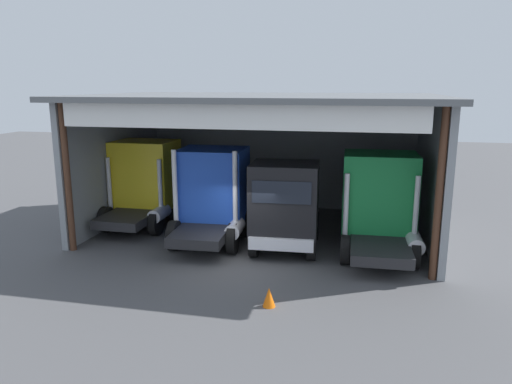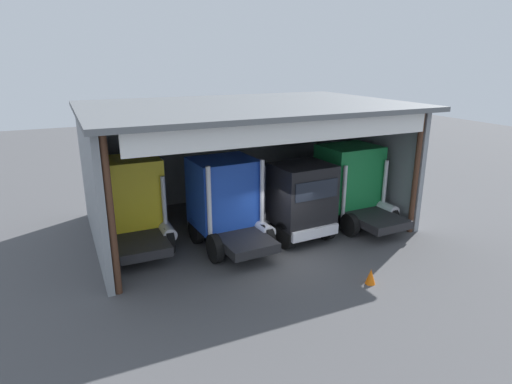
{
  "view_description": "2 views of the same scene",
  "coord_description": "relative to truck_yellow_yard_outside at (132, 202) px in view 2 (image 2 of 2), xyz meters",
  "views": [
    {
      "loc": [
        4.03,
        -15.18,
        6.08
      ],
      "look_at": [
        0.0,
        2.99,
        1.91
      ],
      "focal_mm": 33.93,
      "sensor_mm": 36.0,
      "label": 1
    },
    {
      "loc": [
        -7.59,
        -13.43,
        7.56
      ],
      "look_at": [
        0.0,
        2.99,
        1.91
      ],
      "focal_mm": 30.26,
      "sensor_mm": 36.0,
      "label": 2
    }
  ],
  "objects": [
    {
      "name": "truck_yellow_yard_outside",
      "position": [
        0.0,
        0.0,
        0.0
      ],
      "size": [
        2.72,
        4.34,
        3.68
      ],
      "rotation": [
        0.0,
        0.0,
        0.0
      ],
      "color": "yellow",
      "rests_on": "ground"
    },
    {
      "name": "traffic_cone",
      "position": [
        6.87,
        -6.84,
        -1.63
      ],
      "size": [
        0.36,
        0.36,
        0.56
      ],
      "primitive_type": "cone",
      "color": "orange",
      "rests_on": "ground"
    },
    {
      "name": "ground_plane",
      "position": [
        5.2,
        -3.93,
        -1.91
      ],
      "size": [
        80.0,
        80.0,
        0.0
      ],
      "primitive_type": "plane",
      "color": "#4C4C4F",
      "rests_on": "ground"
    },
    {
      "name": "truck_blue_right_bay",
      "position": [
        3.58,
        -1.52,
        0.01
      ],
      "size": [
        2.85,
        4.47,
        3.74
      ],
      "rotation": [
        0.0,
        0.0,
        0.05
      ],
      "color": "#1E47B7",
      "rests_on": "ground"
    },
    {
      "name": "oil_drum",
      "position": [
        1.77,
        3.52,
        -1.46
      ],
      "size": [
        0.58,
        0.58,
        0.9
      ],
      "primitive_type": "cylinder",
      "color": "#B21E19",
      "rests_on": "ground"
    },
    {
      "name": "tool_cart",
      "position": [
        0.43,
        2.83,
        -1.41
      ],
      "size": [
        0.9,
        0.6,
        1.0
      ],
      "primitive_type": "cube",
      "color": "black",
      "rests_on": "ground"
    },
    {
      "name": "truck_green_center_bay",
      "position": [
        9.92,
        -1.51,
        -0.01
      ],
      "size": [
        2.85,
        4.6,
        3.64
      ],
      "rotation": [
        0.0,
        0.0,
        0.03
      ],
      "color": "#197F3D",
      "rests_on": "ground"
    },
    {
      "name": "workshop_shed",
      "position": [
        5.2,
        1.17,
        1.95
      ],
      "size": [
        13.89,
        9.4,
        5.67
      ],
      "color": "gray",
      "rests_on": "ground"
    },
    {
      "name": "truck_black_center_right_bay",
      "position": [
        6.54,
        -2.18,
        -0.17
      ],
      "size": [
        2.7,
        4.85,
        3.37
      ],
      "rotation": [
        0.0,
        0.0,
        3.2
      ],
      "color": "black",
      "rests_on": "ground"
    }
  ]
}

